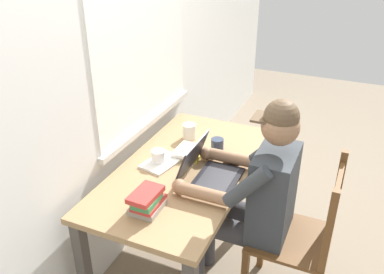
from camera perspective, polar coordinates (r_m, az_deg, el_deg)
ground_plane at (r=2.89m, az=-0.76°, el=-16.06°), size 8.00×8.00×0.00m
back_wall at (r=2.41m, az=-10.66°, el=10.41°), size 6.00×0.08×2.60m
desk at (r=2.50m, az=-0.85°, el=-5.94°), size 1.37×0.72×0.70m
seated_person at (r=2.28m, az=8.45°, el=-7.65°), size 0.50×0.60×1.25m
wooden_chair at (r=2.38m, az=14.73°, el=-13.43°), size 0.42×0.42×0.94m
laptop at (r=2.32m, az=2.08°, el=-4.62°), size 0.33×0.31×0.23m
computer_mouse at (r=2.50m, az=5.69°, el=-3.18°), size 0.06×0.10×0.03m
coffee_mug_white at (r=2.74m, az=-0.37°, el=0.80°), size 0.12×0.09×0.10m
coffee_mug_dark at (r=2.59m, az=3.52°, el=-1.12°), size 0.12×0.08×0.09m
coffee_mug_spare at (r=2.47m, az=-4.64°, el=-2.71°), size 0.12×0.08×0.09m
book_stack_main at (r=2.09m, az=-6.23°, el=-8.80°), size 0.20×0.15×0.11m
book_stack_side at (r=2.56m, az=-0.50°, el=-2.09°), size 0.18×0.16×0.04m
paper_pile_near_laptop at (r=2.49m, az=-4.20°, el=-3.50°), size 0.27×0.21×0.01m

